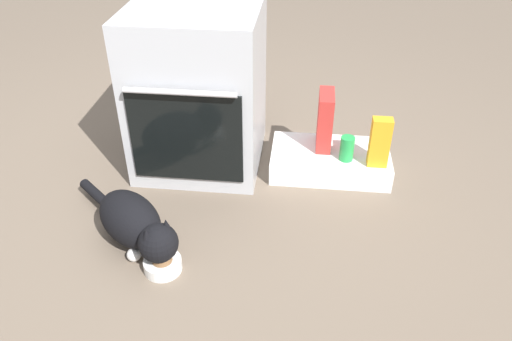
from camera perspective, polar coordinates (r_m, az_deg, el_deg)
The scene contains 8 objects.
ground at distance 2.26m, azimuth -7.40°, elevation -4.38°, with size 8.00×8.00×0.00m, color #6B5B4C.
oven at distance 2.40m, azimuth -6.62°, elevation 9.24°, with size 0.59×0.63×0.78m.
pantry_cabinet at distance 2.48m, azimuth 8.46°, elevation 1.13°, with size 0.57×0.33×0.11m, color white.
food_bowl at distance 1.97m, azimuth -10.65°, elevation -10.48°, with size 0.15×0.15×0.08m.
cat at distance 2.04m, azimuth -13.73°, elevation -5.88°, with size 0.57×0.52×0.22m.
soda_can at distance 2.37m, azimuth 10.39°, elevation 2.50°, with size 0.07×0.07×0.12m, color green.
cereal_box at distance 2.42m, azimuth 7.92°, elevation 5.73°, with size 0.07×0.18×0.28m, color #B72D28.
juice_carton at distance 2.33m, azimuth 14.00°, elevation 3.15°, with size 0.09×0.06×0.24m, color orange.
Camera 1 is at (0.48, -1.70, 1.41)m, focal length 34.87 mm.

